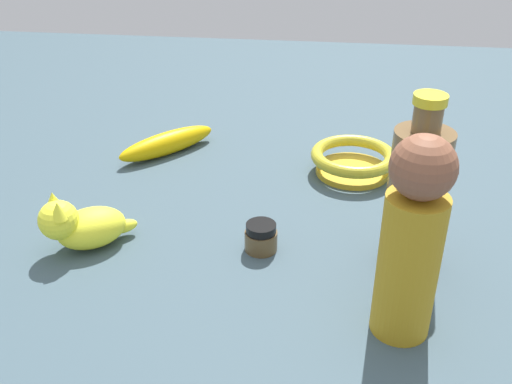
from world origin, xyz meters
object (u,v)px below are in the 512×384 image
Objects in this scene: bowl at (353,160)px; cat_figurine at (81,224)px; person_figure_adult at (412,240)px; bottle_tall at (416,195)px; banana at (167,143)px; nail_polish_jar at (261,237)px.

bowl is 1.22× the size of cat_figurine.
person_figure_adult is 1.68× the size of bowl.
bottle_tall is (-0.45, -0.02, 0.06)m from cat_figurine.
banana is at bearing -6.49° from bowl.
cat_figurine reaches higher than bowl.
nail_polish_jar is 0.19× the size of bottle_tall.
nail_polish_jar is at bearing 61.94° from bowl.
bowl is 0.34m from banana.
person_figure_adult is 0.14m from bottle_tall.
bowl is 0.27m from bottle_tall.
person_figure_adult is 1.24× the size of banana.
bottle_tall reaches higher than nail_polish_jar.
cat_figurine is at bearing -14.87° from person_figure_adult.
person_figure_adult is at bearing 142.20° from nail_polish_jar.
banana is at bearing -97.60° from cat_figurine.
person_figure_adult reaches higher than cat_figurine.
bottle_tall reaches higher than banana.
banana is 4.32× the size of nail_polish_jar.
bowl is at bearing -144.39° from cat_figurine.
nail_polish_jar is at bearing -37.80° from person_figure_adult.
nail_polish_jar is (0.18, -0.14, -0.10)m from person_figure_adult.
bottle_tall is at bearing 105.69° from bowl.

